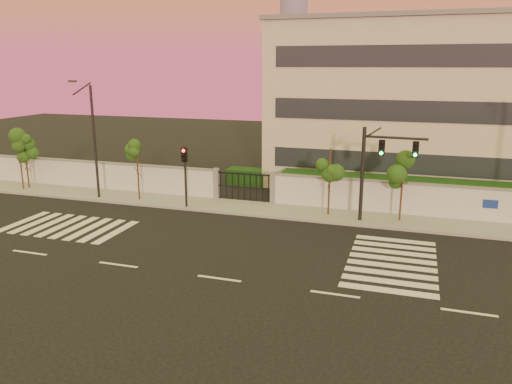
# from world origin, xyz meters

# --- Properties ---
(ground) EXTENTS (120.00, 120.00, 0.00)m
(ground) POSITION_xyz_m (0.00, 0.00, 0.00)
(ground) COLOR black
(ground) RESTS_ON ground
(sidewalk) EXTENTS (60.00, 3.00, 0.15)m
(sidewalk) POSITION_xyz_m (0.00, 10.50, 0.07)
(sidewalk) COLOR gray
(sidewalk) RESTS_ON ground
(perimeter_wall) EXTENTS (60.00, 0.36, 2.20)m
(perimeter_wall) POSITION_xyz_m (0.10, 12.00, 1.07)
(perimeter_wall) COLOR silver
(perimeter_wall) RESTS_ON ground
(hedge_row) EXTENTS (41.00, 4.25, 1.80)m
(hedge_row) POSITION_xyz_m (1.17, 14.74, 0.82)
(hedge_row) COLOR black
(hedge_row) RESTS_ON ground
(institutional_building) EXTENTS (24.40, 12.40, 12.25)m
(institutional_building) POSITION_xyz_m (9.00, 21.99, 6.16)
(institutional_building) COLOR beige
(institutional_building) RESTS_ON ground
(road_markings) EXTENTS (57.00, 7.62, 0.02)m
(road_markings) POSITION_xyz_m (-1.58, 3.76, 0.01)
(road_markings) COLOR silver
(road_markings) RESTS_ON ground
(street_tree_a) EXTENTS (1.46, 1.16, 4.20)m
(street_tree_a) POSITION_xyz_m (-19.37, 10.60, 3.09)
(street_tree_a) COLOR #382314
(street_tree_a) RESTS_ON ground
(street_tree_b) EXTENTS (1.32, 1.05, 4.22)m
(street_tree_b) POSITION_xyz_m (-19.43, 10.09, 3.11)
(street_tree_b) COLOR #382314
(street_tree_b) RESTS_ON ground
(street_tree_c) EXTENTS (1.38, 1.10, 4.04)m
(street_tree_c) POSITION_xyz_m (-9.80, 10.08, 2.98)
(street_tree_c) COLOR #382314
(street_tree_c) RESTS_ON ground
(street_tree_d) EXTENTS (1.38, 1.10, 4.18)m
(street_tree_d) POSITION_xyz_m (2.94, 10.49, 3.08)
(street_tree_d) COLOR #382314
(street_tree_d) RESTS_ON ground
(street_tree_e) EXTENTS (1.44, 1.14, 4.09)m
(street_tree_e) POSITION_xyz_m (7.11, 10.55, 3.01)
(street_tree_e) COLOR #382314
(street_tree_e) RESTS_ON ground
(traffic_signal_main) EXTENTS (3.54, 0.44, 5.59)m
(traffic_signal_main) POSITION_xyz_m (5.58, 9.88, 3.53)
(traffic_signal_main) COLOR black
(traffic_signal_main) RESTS_ON ground
(traffic_signal_secondary) EXTENTS (0.32, 0.32, 4.05)m
(traffic_signal_secondary) POSITION_xyz_m (-6.02, 9.37, 2.57)
(traffic_signal_secondary) COLOR black
(traffic_signal_secondary) RESTS_ON ground
(streetlight_west) EXTENTS (0.48, 1.93, 8.04)m
(streetlight_west) POSITION_xyz_m (-12.75, 9.54, 4.34)
(streetlight_west) COLOR black
(streetlight_west) RESTS_ON ground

